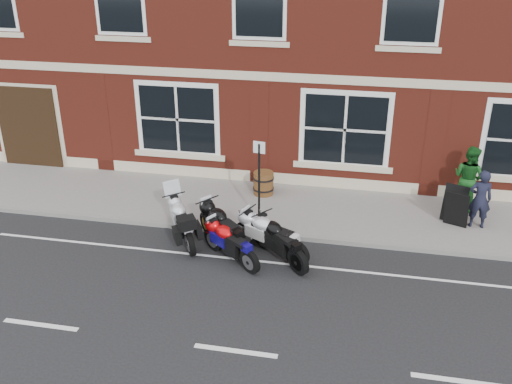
{
  "coord_description": "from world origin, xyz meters",
  "views": [
    {
      "loc": [
        2.01,
        -11.2,
        7.22
      ],
      "look_at": [
        -0.52,
        1.6,
        1.15
      ],
      "focal_mm": 40.0,
      "sensor_mm": 36.0,
      "label": 1
    }
  ],
  "objects_px": {
    "moto_naked_black": "(280,239)",
    "barrel_planter": "(263,183)",
    "moto_sport_black": "(225,227)",
    "pedestrian_left": "(480,199)",
    "moto_touring_silver": "(184,219)",
    "parking_sign": "(259,176)",
    "moto_sport_silver": "(270,234)",
    "pedestrian_right": "(468,178)",
    "moto_sport_red": "(231,241)",
    "a_board_sign": "(455,207)"
  },
  "relations": [
    {
      "from": "moto_sport_silver",
      "to": "pedestrian_left",
      "type": "distance_m",
      "value": 5.54
    },
    {
      "from": "moto_naked_black",
      "to": "barrel_planter",
      "type": "height_order",
      "value": "moto_naked_black"
    },
    {
      "from": "barrel_planter",
      "to": "parking_sign",
      "type": "height_order",
      "value": "parking_sign"
    },
    {
      "from": "pedestrian_left",
      "to": "moto_naked_black",
      "type": "bearing_deg",
      "value": 25.88
    },
    {
      "from": "moto_naked_black",
      "to": "pedestrian_left",
      "type": "xyz_separation_m",
      "value": [
        4.81,
        2.38,
        0.37
      ]
    },
    {
      "from": "moto_sport_black",
      "to": "moto_naked_black",
      "type": "distance_m",
      "value": 1.43
    },
    {
      "from": "moto_touring_silver",
      "to": "moto_sport_red",
      "type": "bearing_deg",
      "value": -58.82
    },
    {
      "from": "moto_touring_silver",
      "to": "moto_naked_black",
      "type": "xyz_separation_m",
      "value": [
        2.52,
        -0.47,
        -0.02
      ]
    },
    {
      "from": "moto_touring_silver",
      "to": "pedestrian_left",
      "type": "distance_m",
      "value": 7.58
    },
    {
      "from": "pedestrian_left",
      "to": "pedestrian_right",
      "type": "bearing_deg",
      "value": -82.29
    },
    {
      "from": "moto_touring_silver",
      "to": "moto_naked_black",
      "type": "bearing_deg",
      "value": -41.23
    },
    {
      "from": "moto_sport_red",
      "to": "pedestrian_right",
      "type": "bearing_deg",
      "value": -19.54
    },
    {
      "from": "pedestrian_right",
      "to": "parking_sign",
      "type": "distance_m",
      "value": 5.78
    },
    {
      "from": "pedestrian_right",
      "to": "a_board_sign",
      "type": "xyz_separation_m",
      "value": [
        -0.41,
        -1.07,
        -0.4
      ]
    },
    {
      "from": "moto_touring_silver",
      "to": "a_board_sign",
      "type": "xyz_separation_m",
      "value": [
        6.76,
        1.94,
        0.06
      ]
    },
    {
      "from": "moto_touring_silver",
      "to": "barrel_planter",
      "type": "relative_size",
      "value": 2.77
    },
    {
      "from": "moto_naked_black",
      "to": "moto_sport_black",
      "type": "bearing_deg",
      "value": 124.56
    },
    {
      "from": "pedestrian_right",
      "to": "pedestrian_left",
      "type": "bearing_deg",
      "value": 140.13
    },
    {
      "from": "moto_sport_black",
      "to": "barrel_planter",
      "type": "height_order",
      "value": "moto_sport_black"
    },
    {
      "from": "moto_sport_silver",
      "to": "barrel_planter",
      "type": "height_order",
      "value": "moto_sport_silver"
    },
    {
      "from": "moto_naked_black",
      "to": "a_board_sign",
      "type": "relative_size",
      "value": 1.56
    },
    {
      "from": "parking_sign",
      "to": "moto_naked_black",
      "type": "bearing_deg",
      "value": -54.23
    },
    {
      "from": "moto_sport_silver",
      "to": "pedestrian_right",
      "type": "height_order",
      "value": "pedestrian_right"
    },
    {
      "from": "moto_sport_silver",
      "to": "moto_naked_black",
      "type": "bearing_deg",
      "value": -95.51
    },
    {
      "from": "parking_sign",
      "to": "moto_sport_red",
      "type": "bearing_deg",
      "value": -89.91
    },
    {
      "from": "moto_sport_silver",
      "to": "pedestrian_right",
      "type": "xyz_separation_m",
      "value": [
        4.91,
        3.31,
        0.46
      ]
    },
    {
      "from": "pedestrian_left",
      "to": "a_board_sign",
      "type": "height_order",
      "value": "pedestrian_left"
    },
    {
      "from": "pedestrian_right",
      "to": "parking_sign",
      "type": "xyz_separation_m",
      "value": [
        -5.46,
        -1.85,
        0.38
      ]
    },
    {
      "from": "moto_sport_black",
      "to": "moto_touring_silver",
      "type": "bearing_deg",
      "value": 124.58
    },
    {
      "from": "moto_naked_black",
      "to": "parking_sign",
      "type": "height_order",
      "value": "parking_sign"
    },
    {
      "from": "moto_sport_red",
      "to": "moto_naked_black",
      "type": "bearing_deg",
      "value": -38.65
    },
    {
      "from": "moto_sport_black",
      "to": "pedestrian_right",
      "type": "relative_size",
      "value": 0.94
    },
    {
      "from": "moto_sport_silver",
      "to": "pedestrian_left",
      "type": "height_order",
      "value": "pedestrian_left"
    },
    {
      "from": "barrel_planter",
      "to": "moto_sport_red",
      "type": "bearing_deg",
      "value": -91.96
    },
    {
      "from": "moto_sport_silver",
      "to": "moto_touring_silver",
      "type": "bearing_deg",
      "value": 110.29
    },
    {
      "from": "moto_sport_silver",
      "to": "pedestrian_left",
      "type": "bearing_deg",
      "value": -38.48
    },
    {
      "from": "moto_sport_black",
      "to": "a_board_sign",
      "type": "relative_size",
      "value": 1.68
    },
    {
      "from": "moto_touring_silver",
      "to": "barrel_planter",
      "type": "bearing_deg",
      "value": 30.98
    },
    {
      "from": "moto_naked_black",
      "to": "a_board_sign",
      "type": "xyz_separation_m",
      "value": [
        4.24,
        2.41,
        0.08
      ]
    },
    {
      "from": "moto_sport_red",
      "to": "a_board_sign",
      "type": "relative_size",
      "value": 1.6
    },
    {
      "from": "pedestrian_left",
      "to": "pedestrian_right",
      "type": "height_order",
      "value": "pedestrian_right"
    },
    {
      "from": "moto_naked_black",
      "to": "pedestrian_left",
      "type": "height_order",
      "value": "pedestrian_left"
    },
    {
      "from": "moto_naked_black",
      "to": "pedestrian_right",
      "type": "bearing_deg",
      "value": -8.06
    },
    {
      "from": "moto_sport_red",
      "to": "moto_touring_silver",
      "type": "bearing_deg",
      "value": 99.16
    },
    {
      "from": "moto_naked_black",
      "to": "barrel_planter",
      "type": "bearing_deg",
      "value": 62.01
    },
    {
      "from": "moto_sport_black",
      "to": "pedestrian_left",
      "type": "relative_size",
      "value": 1.08
    },
    {
      "from": "moto_sport_red",
      "to": "moto_naked_black",
      "type": "height_order",
      "value": "moto_naked_black"
    },
    {
      "from": "pedestrian_right",
      "to": "moto_touring_silver",
      "type": "bearing_deg",
      "value": 64.7
    },
    {
      "from": "moto_sport_red",
      "to": "pedestrian_left",
      "type": "distance_m",
      "value": 6.51
    },
    {
      "from": "moto_sport_red",
      "to": "moto_sport_silver",
      "type": "distance_m",
      "value": 0.97
    }
  ]
}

